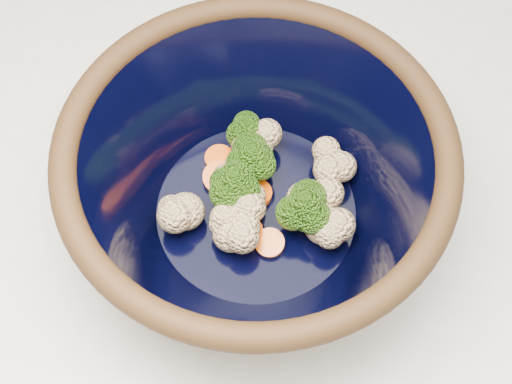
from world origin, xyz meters
TOP-DOWN VIEW (x-y plane):
  - mixing_bowl at (-0.12, 0.06)m, footprint 0.36×0.36m
  - vegetable_pile at (-0.12, 0.07)m, footprint 0.14×0.14m

SIDE VIEW (x-z plane):
  - vegetable_pile at x=-0.12m, z-range 0.93..0.98m
  - mixing_bowl at x=-0.12m, z-range 0.91..1.04m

